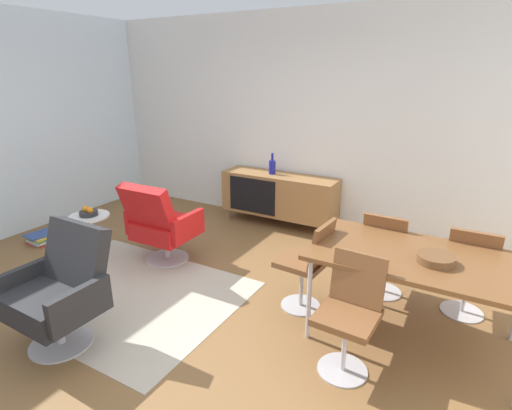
{
  "coord_description": "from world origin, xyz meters",
  "views": [
    {
      "loc": [
        2.02,
        -2.4,
        2.07
      ],
      "look_at": [
        0.15,
        0.89,
        0.78
      ],
      "focal_mm": 27.99,
      "sensor_mm": 36.0,
      "label": 1
    }
  ],
  "objects": [
    {
      "name": "ground_plane",
      "position": [
        0.0,
        0.0,
        0.0
      ],
      "size": [
        8.32,
        8.32,
        0.0
      ],
      "primitive_type": "plane",
      "color": "brown"
    },
    {
      "name": "wooden_bowl_on_table",
      "position": [
        1.87,
        0.5,
        0.77
      ],
      "size": [
        0.26,
        0.26,
        0.06
      ],
      "primitive_type": "cylinder",
      "color": "brown",
      "rests_on": "dining_table"
    },
    {
      "name": "dining_chair_back_left",
      "position": [
        1.4,
        1.13,
        0.47
      ],
      "size": [
        0.41,
        0.43,
        0.86
      ],
      "color": "brown",
      "rests_on": "ground_plane"
    },
    {
      "name": "dining_chair_front_left",
      "position": [
        1.41,
        0.01,
        0.47
      ],
      "size": [
        0.42,
        0.44,
        0.86
      ],
      "color": "brown",
      "rests_on": "ground_plane"
    },
    {
      "name": "dining_chair_near_window",
      "position": [
        0.86,
        0.57,
        0.47
      ],
      "size": [
        0.45,
        0.43,
        0.86
      ],
      "color": "brown",
      "rests_on": "ground_plane"
    },
    {
      "name": "wall_back",
      "position": [
        0.0,
        2.6,
        1.4
      ],
      "size": [
        6.8,
        0.12,
        2.8
      ],
      "primitive_type": "cube",
      "color": "silver",
      "rests_on": "ground_plane"
    },
    {
      "name": "side_table_round",
      "position": [
        -1.67,
        0.31,
        0.32
      ],
      "size": [
        0.44,
        0.44,
        0.52
      ],
      "color": "white",
      "rests_on": "ground_plane"
    },
    {
      "name": "magazine_stack",
      "position": [
        -2.61,
        0.32,
        0.06
      ],
      "size": [
        0.33,
        0.42,
        0.11
      ],
      "color": "red",
      "rests_on": "ground_plane"
    },
    {
      "name": "fruit_bowl",
      "position": [
        -1.67,
        0.31,
        0.56
      ],
      "size": [
        0.2,
        0.2,
        0.11
      ],
      "color": "#262628",
      "rests_on": "side_table_round"
    },
    {
      "name": "dining_table",
      "position": [
        1.75,
        0.57,
        0.7
      ],
      "size": [
        1.6,
        0.9,
        0.74
      ],
      "color": "brown",
      "rests_on": "ground_plane"
    },
    {
      "name": "sideboard",
      "position": [
        -0.29,
        2.3,
        0.44
      ],
      "size": [
        1.6,
        0.45,
        0.72
      ],
      "color": "olive",
      "rests_on": "ground_plane"
    },
    {
      "name": "lounge_chair_red",
      "position": [
        -0.91,
        0.63,
        0.47
      ],
      "size": [
        0.73,
        0.66,
        0.95
      ],
      "color": "red",
      "rests_on": "ground_plane"
    },
    {
      "name": "vase_cobalt",
      "position": [
        -0.4,
        2.3,
        0.82
      ],
      "size": [
        0.09,
        0.09,
        0.28
      ],
      "color": "navy",
      "rests_on": "sideboard"
    },
    {
      "name": "dining_chair_back_right",
      "position": [
        2.1,
        1.13,
        0.47
      ],
      "size": [
        0.4,
        0.43,
        0.86
      ],
      "color": "brown",
      "rests_on": "ground_plane"
    },
    {
      "name": "armchair_black_shell",
      "position": [
        -0.63,
        -0.79,
        0.47
      ],
      "size": [
        0.73,
        0.66,
        0.95
      ],
      "color": "#262628",
      "rests_on": "ground_plane"
    },
    {
      "name": "area_rug",
      "position": [
        -0.77,
        -0.08,
        0.0
      ],
      "size": [
        2.2,
        1.7,
        0.01
      ],
      "primitive_type": "cube",
      "color": "#B7AD99",
      "rests_on": "ground_plane"
    }
  ]
}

